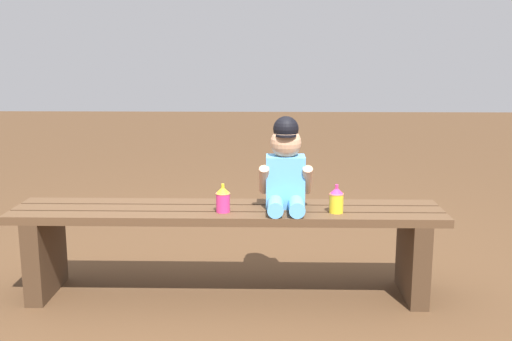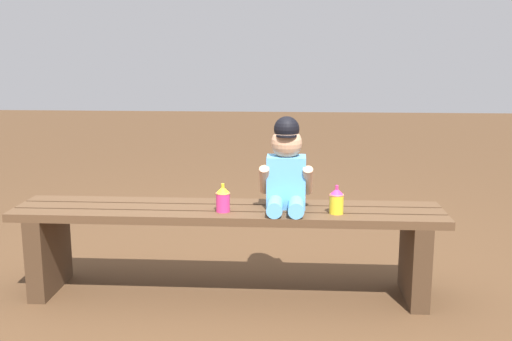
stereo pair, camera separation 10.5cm
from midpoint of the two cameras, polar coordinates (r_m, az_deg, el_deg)
The scene contains 5 objects.
ground_plane at distance 2.83m, azimuth -3.71°, elevation -11.45°, with size 16.00×16.00×0.00m, color #4C331E.
park_bench at distance 2.74m, azimuth -3.78°, elevation -5.88°, with size 1.90×0.34×0.40m.
child_figure at distance 2.66m, azimuth 1.66°, elevation 0.18°, with size 0.23×0.27×0.40m.
sippy_cup_left at distance 2.63m, azimuth -4.26°, elevation -2.66°, with size 0.06×0.06×0.12m.
sippy_cup_right at distance 2.62m, azimuth 6.39°, elevation -2.71°, with size 0.06×0.06×0.12m.
Camera 1 is at (0.19, -2.60, 1.10)m, focal length 42.81 mm.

